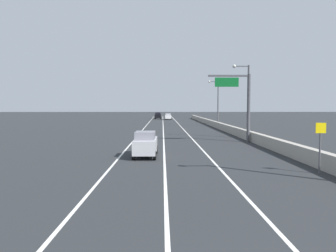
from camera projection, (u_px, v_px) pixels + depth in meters
name	position (u px, v px, depth m)	size (l,w,h in m)	color
ground_plane	(172.00, 125.00, 68.10)	(320.00, 320.00, 0.00)	#26282B
lane_stripe_left	(145.00, 127.00, 59.02)	(0.16, 130.00, 0.00)	silver
lane_stripe_center	(163.00, 127.00, 59.09)	(0.16, 130.00, 0.00)	silver
lane_stripe_right	(182.00, 127.00, 59.15)	(0.16, 130.00, 0.00)	silver
jersey_barrier_right	(233.00, 130.00, 44.26)	(0.60, 120.00, 1.10)	#9E998E
overhead_sign_gantry	(242.00, 99.00, 34.09)	(4.68, 0.36, 7.50)	#47474C
speed_advisory_sign	(320.00, 144.00, 18.08)	(0.60, 0.11, 3.00)	#4C4C51
lamp_post_right_second	(246.00, 96.00, 38.32)	(2.14, 0.44, 9.10)	#4C4C51
lamp_post_right_third	(217.00, 100.00, 61.79)	(2.14, 0.44, 9.10)	#4C4C51
car_silver_0	(146.00, 144.00, 24.40)	(1.83, 4.31, 2.01)	#B7B7BC
car_white_1	(168.00, 117.00, 93.54)	(1.87, 4.37, 1.87)	white
car_black_2	(158.00, 116.00, 98.73)	(2.09, 4.17, 2.08)	black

